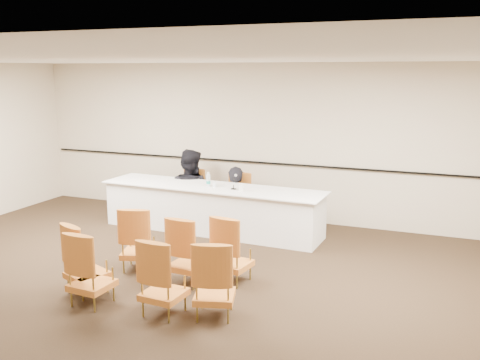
# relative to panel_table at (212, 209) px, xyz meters

# --- Properties ---
(floor) EXTENTS (10.00, 10.00, 0.00)m
(floor) POSITION_rel_panel_table_xyz_m (0.59, -2.78, -0.41)
(floor) COLOR black
(floor) RESTS_ON ground
(ceiling) EXTENTS (10.00, 10.00, 0.00)m
(ceiling) POSITION_rel_panel_table_xyz_m (0.59, -2.78, 2.59)
(ceiling) COLOR white
(ceiling) RESTS_ON ground
(wall_back) EXTENTS (10.00, 0.04, 3.00)m
(wall_back) POSITION_rel_panel_table_xyz_m (0.59, 1.22, 1.09)
(wall_back) COLOR beige
(wall_back) RESTS_ON ground
(wall_rail) EXTENTS (9.80, 0.04, 0.03)m
(wall_rail) POSITION_rel_panel_table_xyz_m (0.59, 1.18, 0.69)
(wall_rail) COLOR black
(wall_rail) RESTS_ON wall_back
(panel_table) EXTENTS (4.15, 1.10, 0.83)m
(panel_table) POSITION_rel_panel_table_xyz_m (0.00, 0.00, 0.00)
(panel_table) COLOR white
(panel_table) RESTS_ON ground
(panelist_main) EXTENTS (0.64, 0.46, 1.63)m
(panelist_main) POSITION_rel_panel_table_xyz_m (0.22, 0.59, -0.12)
(panelist_main) COLOR black
(panelist_main) RESTS_ON ground
(panelist_main_chair) EXTENTS (0.52, 0.52, 0.95)m
(panelist_main_chair) POSITION_rel_panel_table_xyz_m (0.22, 0.59, 0.06)
(panelist_main_chair) COLOR #B0621F
(panelist_main_chair) RESTS_ON ground
(panelist_second) EXTENTS (0.95, 0.76, 1.90)m
(panelist_second) POSITION_rel_panel_table_xyz_m (-0.77, 0.63, 0.01)
(panelist_second) COLOR black
(panelist_second) RESTS_ON ground
(panelist_second_chair) EXTENTS (0.52, 0.52, 0.95)m
(panelist_second_chair) POSITION_rel_panel_table_xyz_m (-0.77, 0.63, 0.06)
(panelist_second_chair) COLOR #B0621F
(panelist_second_chair) RESTS_ON ground
(papers) EXTENTS (0.31, 0.24, 0.00)m
(papers) POSITION_rel_panel_table_xyz_m (0.47, -0.03, 0.41)
(papers) COLOR silver
(papers) RESTS_ON panel_table
(microphone) EXTENTS (0.11, 0.19, 0.25)m
(microphone) POSITION_rel_panel_table_xyz_m (0.46, -0.10, 0.54)
(microphone) COLOR black
(microphone) RESTS_ON panel_table
(water_bottle) EXTENTS (0.08, 0.08, 0.25)m
(water_bottle) POSITION_rel_panel_table_xyz_m (-0.06, -0.01, 0.54)
(water_bottle) COLOR teal
(water_bottle) RESTS_ON panel_table
(drinking_glass) EXTENTS (0.07, 0.07, 0.10)m
(drinking_glass) POSITION_rel_panel_table_xyz_m (0.07, -0.04, 0.46)
(drinking_glass) COLOR white
(drinking_glass) RESTS_ON panel_table
(coffee_cup) EXTENTS (0.09, 0.09, 0.13)m
(coffee_cup) POSITION_rel_panel_table_xyz_m (0.63, -0.17, 0.48)
(coffee_cup) COLOR white
(coffee_cup) RESTS_ON panel_table
(aud_chair_front_left) EXTENTS (0.62, 0.62, 0.95)m
(aud_chair_front_left) POSITION_rel_panel_table_xyz_m (-0.18, -2.13, 0.06)
(aud_chair_front_left) COLOR #B0621F
(aud_chair_front_left) RESTS_ON ground
(aud_chair_front_mid) EXTENTS (0.54, 0.54, 0.95)m
(aud_chair_front_mid) POSITION_rel_panel_table_xyz_m (0.73, -2.32, 0.06)
(aud_chair_front_mid) COLOR #B0621F
(aud_chair_front_mid) RESTS_ON ground
(aud_chair_front_right) EXTENTS (0.57, 0.57, 0.95)m
(aud_chair_front_right) POSITION_rel_panel_table_xyz_m (1.26, -2.05, 0.06)
(aud_chair_front_right) COLOR #B0621F
(aud_chair_front_right) RESTS_ON ground
(aud_chair_back_left) EXTENTS (0.53, 0.53, 0.95)m
(aud_chair_back_left) POSITION_rel_panel_table_xyz_m (-0.08, -3.36, 0.06)
(aud_chair_back_left) COLOR #B0621F
(aud_chair_back_left) RESTS_ON ground
(aud_chair_back_mid) EXTENTS (0.53, 0.53, 0.95)m
(aud_chair_back_mid) POSITION_rel_panel_table_xyz_m (0.89, -3.27, 0.06)
(aud_chair_back_mid) COLOR #B0621F
(aud_chair_back_mid) RESTS_ON ground
(aud_chair_back_right) EXTENTS (0.63, 0.63, 0.95)m
(aud_chair_back_right) POSITION_rel_panel_table_xyz_m (1.47, -3.11, 0.06)
(aud_chair_back_right) COLOR #B0621F
(aud_chair_back_right) RESTS_ON ground
(aud_chair_extra) EXTENTS (0.65, 0.65, 0.95)m
(aud_chair_extra) POSITION_rel_panel_table_xyz_m (-0.35, -3.11, 0.06)
(aud_chair_extra) COLOR #B0621F
(aud_chair_extra) RESTS_ON ground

